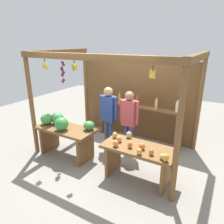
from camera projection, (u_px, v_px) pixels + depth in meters
The scene contains 7 objects.
ground_plane at pixel (116, 150), 5.26m from camera, with size 12.00×12.00×0.00m, color gray.
market_stall at pixel (126, 92), 5.22m from camera, with size 3.46×2.18×2.41m.
fruit_counter_left at pixel (63, 129), 4.87m from camera, with size 1.45×0.70×1.01m.
fruit_counter_right at pixel (138, 154), 4.01m from camera, with size 1.40×0.67×0.85m.
bottle_shelf_unit at pixel (137, 113), 5.55m from camera, with size 2.22×0.22×1.32m.
vendor_man at pixel (108, 113), 5.10m from camera, with size 0.48×0.22×1.59m.
vendor_woman at pixel (129, 117), 4.89m from camera, with size 0.48×0.21×1.54m.
Camera 1 is at (2.25, -4.09, 2.62)m, focal length 33.43 mm.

